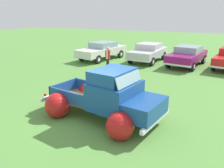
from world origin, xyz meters
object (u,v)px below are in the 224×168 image
Objects in this scene: show_car_1 at (148,52)px; vintage_pickup_truck at (109,100)px; show_car_2 at (187,55)px; spectator_0 at (108,57)px; show_car_0 at (102,50)px.

vintage_pickup_truck is at bearing 13.82° from show_car_1.
spectator_0 is at bearing -41.76° from show_car_2.
vintage_pickup_truck is 3.02× the size of spectator_0.
spectator_0 is (-3.31, 6.63, 0.16)m from vintage_pickup_truck.
show_car_1 is (3.74, 0.78, -0.00)m from show_car_0.
spectator_0 is (2.09, -3.19, 0.13)m from show_car_0.
show_car_2 is at bearing 92.27° from vintage_pickup_truck.
show_car_0 is at bearing 128.63° from vintage_pickup_truck.
show_car_2 is (3.03, -0.23, 0.00)m from show_car_1.
vintage_pickup_truck reaches higher than show_car_2.
show_car_2 is at bearing 106.73° from show_car_0.
show_car_0 is (-5.40, 9.82, 0.03)m from vintage_pickup_truck.
show_car_2 is (1.38, 10.37, 0.03)m from vintage_pickup_truck.
show_car_1 is at bearing 108.72° from vintage_pickup_truck.
vintage_pickup_truck reaches higher than show_car_0.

